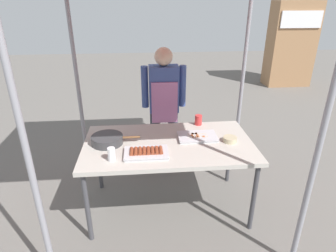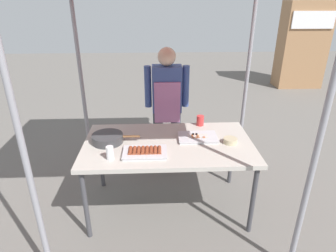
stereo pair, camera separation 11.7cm
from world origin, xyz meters
name	(u,v)px [view 2 (the right image)]	position (x,y,z in m)	size (l,w,h in m)	color
ground_plane	(168,205)	(0.00, 0.00, 0.00)	(18.00, 18.00, 0.00)	#66605B
stall_table	(168,147)	(0.00, 0.00, 0.70)	(1.60, 0.90, 0.75)	#B7B2A8
tray_grilled_sausages	(145,152)	(-0.21, -0.21, 0.77)	(0.39, 0.24, 0.05)	silver
tray_meat_skewers	(198,137)	(0.29, 0.06, 0.77)	(0.38, 0.24, 0.04)	silver
cooking_wok	(108,138)	(-0.57, 0.03, 0.79)	(0.45, 0.29, 0.08)	#38383A
condiment_bowl	(230,141)	(0.59, -0.03, 0.77)	(0.13, 0.13, 0.05)	#BFB28C
drink_cup_near_edge	(110,153)	(-0.51, -0.28, 0.81)	(0.06, 0.06, 0.12)	white
drink_cup_by_wok	(200,121)	(0.36, 0.39, 0.80)	(0.08, 0.08, 0.11)	red
vendor_woman	(167,101)	(0.02, 0.81, 0.88)	(0.52, 0.22, 1.51)	#333842
neighbor_stall_left	(302,45)	(3.31, 4.29, 0.97)	(1.04, 0.56, 1.94)	#9E724C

